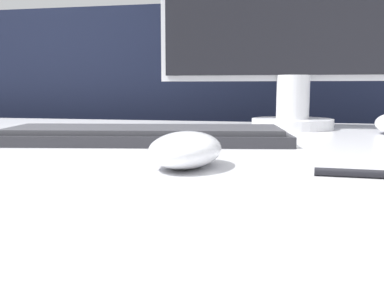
# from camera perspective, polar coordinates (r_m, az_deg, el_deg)

# --- Properties ---
(partition_panel) EXTENTS (5.00, 0.03, 1.03)m
(partition_panel) POSITION_cam_1_polar(r_m,az_deg,el_deg) (1.27, 7.97, -6.00)
(partition_panel) COLOR black
(partition_panel) RESTS_ON ground_plane
(computer_mouse_near) EXTENTS (0.09, 0.12, 0.04)m
(computer_mouse_near) POSITION_cam_1_polar(r_m,az_deg,el_deg) (0.47, -0.81, -0.72)
(computer_mouse_near) COLOR white
(computer_mouse_near) RESTS_ON desk
(keyboard) EXTENTS (0.45, 0.21, 0.02)m
(keyboard) POSITION_cam_1_polar(r_m,az_deg,el_deg) (0.69, -6.04, 1.14)
(keyboard) COLOR #28282D
(keyboard) RESTS_ON desk
(monitor) EXTENTS (0.55, 0.17, 0.43)m
(monitor) POSITION_cam_1_polar(r_m,az_deg,el_deg) (0.95, 12.99, 16.09)
(monitor) COLOR silver
(monitor) RESTS_ON desk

